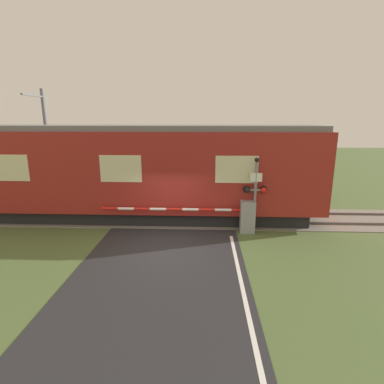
# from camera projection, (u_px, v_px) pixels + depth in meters

# --- Properties ---
(ground_plane) EXTENTS (80.00, 80.00, 0.00)m
(ground_plane) POSITION_uv_depth(u_px,v_px,m) (168.00, 246.00, 11.17)
(ground_plane) COLOR #4C6033
(track_bed) EXTENTS (36.00, 3.20, 0.13)m
(track_bed) POSITION_uv_depth(u_px,v_px,m) (176.00, 217.00, 14.36)
(track_bed) COLOR slate
(track_bed) RESTS_ON ground_plane
(train) EXTENTS (17.34, 3.06, 4.34)m
(train) POSITION_uv_depth(u_px,v_px,m) (130.00, 172.00, 13.92)
(train) COLOR black
(train) RESTS_ON ground_plane
(crossing_barrier) EXTENTS (6.47, 0.44, 1.35)m
(crossing_barrier) POSITION_uv_depth(u_px,v_px,m) (235.00, 215.00, 12.38)
(crossing_barrier) COLOR gray
(crossing_barrier) RESTS_ON ground_plane
(signal_post) EXTENTS (0.95, 0.26, 3.12)m
(signal_post) POSITION_uv_depth(u_px,v_px,m) (255.00, 191.00, 12.08)
(signal_post) COLOR gray
(signal_post) RESTS_ON ground_plane
(catenary_pole) EXTENTS (0.20, 1.90, 6.10)m
(catenary_pole) POSITION_uv_depth(u_px,v_px,m) (48.00, 146.00, 15.73)
(catenary_pole) COLOR slate
(catenary_pole) RESTS_ON ground_plane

